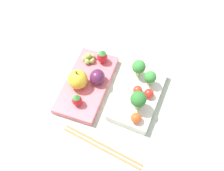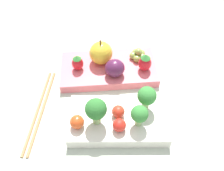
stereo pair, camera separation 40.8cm
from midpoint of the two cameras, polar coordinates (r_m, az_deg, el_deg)
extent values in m
plane|color=#ADB7A3|center=(0.58, 17.43, -14.77)|extent=(4.00, 4.00, 0.00)
cube|color=silver|center=(0.55, 19.20, -20.75)|extent=(0.20, 0.11, 0.02)
cube|color=#DB6670|center=(0.60, 14.81, -8.31)|extent=(0.22, 0.12, 0.02)
cylinder|color=#93B770|center=(0.54, 24.63, -20.81)|extent=(0.01, 0.01, 0.02)
sphere|color=#388438|center=(0.52, 25.50, -19.88)|extent=(0.03, 0.03, 0.03)
cylinder|color=#93B770|center=(0.56, 25.16, -16.94)|extent=(0.01, 0.01, 0.02)
sphere|color=#388438|center=(0.53, 26.11, -15.76)|extent=(0.04, 0.04, 0.04)
cylinder|color=#93B770|center=(0.51, 16.06, -21.27)|extent=(0.02, 0.02, 0.02)
sphere|color=#2D702D|center=(0.49, 16.82, -20.12)|extent=(0.04, 0.04, 0.04)
sphere|color=red|center=(0.53, 19.76, -19.41)|extent=(0.02, 0.02, 0.02)
sphere|color=#DB4C1E|center=(0.50, 12.06, -22.61)|extent=(0.03, 0.03, 0.03)
sphere|color=red|center=(0.52, 21.23, -22.34)|extent=(0.03, 0.03, 0.03)
sphere|color=gold|center=(0.58, 13.62, -5.16)|extent=(0.05, 0.05, 0.05)
cylinder|color=brown|center=(0.55, 14.17, -3.38)|extent=(0.00, 0.00, 0.01)
ellipsoid|color=red|center=(0.56, 8.64, -7.79)|extent=(0.03, 0.03, 0.03)
cone|color=#388438|center=(0.55, 8.86, -6.75)|extent=(0.02, 0.02, 0.01)
ellipsoid|color=red|center=(0.60, 23.06, -7.29)|extent=(0.03, 0.03, 0.04)
cone|color=#388438|center=(0.59, 23.68, -6.16)|extent=(0.02, 0.02, 0.01)
ellipsoid|color=#511E42|center=(0.57, 17.34, -8.81)|extent=(0.04, 0.04, 0.04)
sphere|color=#8EA84C|center=(0.62, 19.90, -5.14)|extent=(0.02, 0.02, 0.02)
sphere|color=#8EA84C|center=(0.62, 20.86, -5.91)|extent=(0.02, 0.02, 0.02)
sphere|color=#8EA84C|center=(0.62, 21.84, -5.50)|extent=(0.02, 0.02, 0.02)
sphere|color=#8EA84C|center=(0.63, 21.49, -4.50)|extent=(0.02, 0.02, 0.02)
sphere|color=#8EA84C|center=(0.63, 20.30, -4.28)|extent=(0.02, 0.02, 0.02)
sphere|color=#8EA84C|center=(0.61, 21.18, -4.42)|extent=(0.02, 0.02, 0.02)
cylinder|color=#A37547|center=(0.54, 0.67, -18.84)|extent=(0.03, 0.21, 0.01)
cylinder|color=#A37547|center=(0.54, 1.78, -18.92)|extent=(0.03, 0.21, 0.01)
camera|label=1|loc=(0.20, -88.51, 38.01)|focal=40.00mm
camera|label=2|loc=(0.20, 91.49, -38.01)|focal=40.00mm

